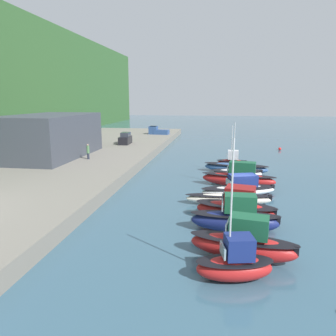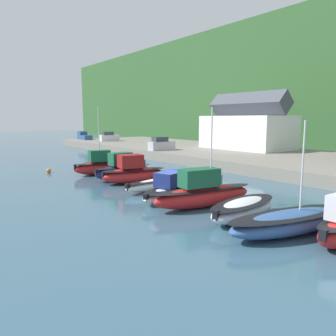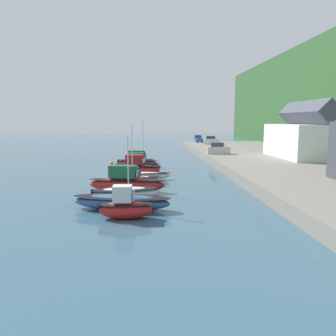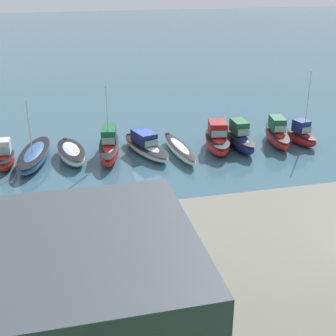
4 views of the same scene
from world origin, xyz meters
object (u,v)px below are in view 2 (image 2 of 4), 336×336
object	(u,v)px
moored_boat_6	(203,193)
mooring_buoy_1	(49,171)
moored_boat_4	(161,183)
moored_boat_8	(291,221)
parked_car_2	(161,144)
moored_boat_7	(243,209)
parked_car_1	(109,137)
moored_boat_1	(102,166)
moored_boat_2	(123,170)
moored_boat_5	(173,188)
moored_boat_3	(133,173)
pickup_truck_0	(84,136)
moored_boat_0	(97,164)
dog_on_quay	(95,139)

from	to	relation	value
moored_boat_6	mooring_buoy_1	xyz separation A→B (m)	(-22.22, -3.85, -0.79)
moored_boat_4	moored_boat_8	xyz separation A→B (m)	(13.77, -1.23, 0.12)
moored_boat_8	parked_car_2	bearing A→B (deg)	166.50
moored_boat_7	parked_car_1	distance (m)	57.88
moored_boat_1	moored_boat_6	bearing A→B (deg)	8.20
moored_boat_1	moored_boat_2	size ratio (longest dim) A/B	1.04
parked_car_1	parked_car_2	world-z (taller)	same
moored_boat_2	parked_car_2	distance (m)	19.49
moored_boat_5	moored_boat_7	bearing A→B (deg)	-18.46
moored_boat_6	moored_boat_7	distance (m)	3.67
moored_boat_3	pickup_truck_0	size ratio (longest dim) A/B	1.45
moored_boat_0	parked_car_2	size ratio (longest dim) A/B	1.79
moored_boat_7	moored_boat_8	distance (m)	3.40
moored_boat_6	mooring_buoy_1	distance (m)	22.56
moored_boat_0	moored_boat_1	distance (m)	2.54
moored_boat_3	parked_car_2	bearing A→B (deg)	147.31
moored_boat_5	pickup_truck_0	bearing A→B (deg)	145.25
moored_boat_0	moored_boat_8	xyz separation A→B (m)	(26.83, -1.26, -0.24)
moored_boat_0	moored_boat_1	bearing A→B (deg)	-25.86
parked_car_1	moored_boat_0	bearing A→B (deg)	-22.02
moored_boat_4	moored_boat_7	xyz separation A→B (m)	(10.37, -1.21, 0.10)
moored_boat_6	dog_on_quay	size ratio (longest dim) A/B	10.12
moored_boat_3	moored_boat_5	distance (m)	7.25
moored_boat_0	mooring_buoy_1	xyz separation A→B (m)	(-2.42, -5.13, -0.67)
mooring_buoy_1	parked_car_2	bearing A→B (deg)	100.75
dog_on_quay	parked_car_2	bearing A→B (deg)	120.39
moored_boat_0	moored_boat_2	xyz separation A→B (m)	(6.71, -0.34, 0.13)
moored_boat_1	moored_boat_4	bearing A→B (deg)	13.55
moored_boat_1	dog_on_quay	bearing A→B (deg)	166.12
moored_boat_1	moored_boat_7	bearing A→B (deg)	8.68
moored_boat_0	pickup_truck_0	size ratio (longest dim) A/B	1.64
moored_boat_5	moored_boat_2	bearing A→B (deg)	157.11
moored_boat_6	parked_car_2	world-z (taller)	moored_boat_6
moored_boat_1	moored_boat_4	world-z (taller)	moored_boat_1
moored_boat_0	dog_on_quay	distance (m)	36.04
moored_boat_8	parked_car_1	world-z (taller)	moored_boat_8
moored_boat_8	pickup_truck_0	bearing A→B (deg)	177.40
moored_boat_3	parked_car_2	size ratio (longest dim) A/B	1.58
moored_boat_2	moored_boat_4	world-z (taller)	moored_boat_2
moored_boat_4	mooring_buoy_1	world-z (taller)	moored_boat_4
parked_car_1	mooring_buoy_1	distance (m)	36.91
moored_boat_3	moored_boat_6	xyz separation A→B (m)	(10.78, -0.79, -0.00)
dog_on_quay	mooring_buoy_1	bearing A→B (deg)	88.45
parked_car_1	dog_on_quay	size ratio (longest dim) A/B	5.27
pickup_truck_0	dog_on_quay	size ratio (longest dim) A/B	5.68
moored_boat_7	parked_car_1	size ratio (longest dim) A/B	1.52
moored_boat_5	dog_on_quay	bearing A→B (deg)	143.57
moored_boat_7	mooring_buoy_1	xyz separation A→B (m)	(-25.86, -3.89, -0.41)
moored_boat_4	mooring_buoy_1	size ratio (longest dim) A/B	15.34
moored_boat_8	moored_boat_5	bearing A→B (deg)	-168.73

